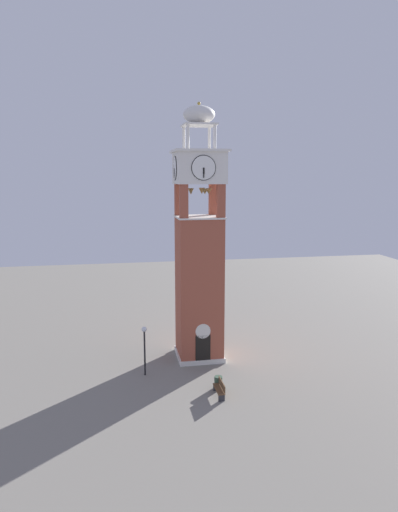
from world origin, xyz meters
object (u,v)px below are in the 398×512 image
trash_bin (218,382)px  park_bench (220,388)px  lamp_post (144,341)px  clock_tower (199,258)px

trash_bin → park_bench: bearing=-97.4°
lamp_post → clock_tower: bearing=31.0°
clock_tower → trash_bin: 9.08m
clock_tower → lamp_post: (-4.27, -2.56, -5.22)m
park_bench → lamp_post: bearing=138.4°
park_bench → lamp_post: lamp_post is taller
lamp_post → trash_bin: lamp_post is taller
clock_tower → trash_bin: clock_tower is taller
lamp_post → park_bench: bearing=-41.6°
clock_tower → trash_bin: (0.26, -5.45, -7.26)m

